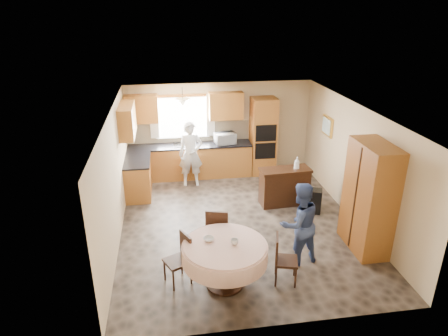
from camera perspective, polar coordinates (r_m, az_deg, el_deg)
floor at (r=8.75m, az=2.18°, el=-7.90°), size 5.00×6.00×0.01m
ceiling at (r=7.79m, az=2.45°, el=8.17°), size 5.00×6.00×0.01m
wall_back at (r=10.97m, az=-0.64°, el=5.70°), size 5.00×0.02×2.50m
wall_front at (r=5.62m, az=8.16°, el=-12.16°), size 5.00×0.02×2.50m
wall_left at (r=8.12m, az=-15.30°, el=-1.35°), size 0.02×6.00×2.50m
wall_right at (r=8.98m, az=18.18°, el=0.62°), size 0.02×6.00×2.50m
window at (r=10.77m, az=-5.95°, el=7.19°), size 1.40×0.03×1.10m
curtain_left at (r=10.70m, az=-9.98°, el=7.15°), size 0.22×0.02×1.15m
curtain_right at (r=10.77m, az=-1.92°, el=7.57°), size 0.22×0.02×1.15m
base_cab_back at (r=10.88m, az=-4.84°, el=0.94°), size 3.30×0.60×0.88m
counter_back at (r=10.72m, az=-4.92°, el=3.23°), size 3.30×0.64×0.04m
base_cab_left at (r=10.06m, az=-12.15°, el=-1.37°), size 0.60×1.20×0.88m
counter_left at (r=9.88m, az=-12.37°, el=1.07°), size 0.64×1.20×0.04m
backsplash at (r=10.91m, az=-5.07°, el=5.11°), size 3.30×0.02×0.55m
wall_cab_left at (r=10.56m, az=-11.73°, el=8.27°), size 0.85×0.33×0.72m
wall_cab_right at (r=10.67m, az=0.28°, el=8.87°), size 0.90×0.33×0.72m
wall_cab_side at (r=9.58m, az=-13.67°, el=6.65°), size 0.33×1.20×0.72m
oven_tower at (r=10.96m, az=5.58°, el=4.52°), size 0.66×0.62×2.12m
oven_upper at (r=10.61m, az=6.02°, el=4.97°), size 0.56×0.01×0.45m
oven_lower at (r=10.77m, az=5.92°, el=2.43°), size 0.56×0.01×0.45m
pendant at (r=10.18m, az=-5.92°, el=9.31°), size 0.36×0.36×0.18m
sideboard at (r=9.48m, az=8.60°, el=-2.78°), size 1.20×0.56×0.84m
space_heater at (r=9.29m, az=12.46°, el=-4.57°), size 0.48×0.41×0.56m
cupboard at (r=7.93m, az=20.03°, el=-4.04°), size 0.56×1.11×2.13m
dining_table at (r=6.68m, az=0.11°, el=-12.13°), size 1.41×1.41×0.81m
chair_left at (r=6.90m, az=-6.18°, el=-12.41°), size 0.51×0.51×0.89m
chair_back at (r=7.45m, az=-0.91°, el=-8.84°), size 0.53×0.53×1.00m
chair_right at (r=6.93m, az=8.31°, el=-12.46°), size 0.46×0.46×0.87m
framed_picture at (r=10.16m, az=14.53°, el=5.83°), size 0.06×0.57×0.47m
microwave at (r=10.71m, az=0.16°, el=4.25°), size 0.60×0.46×0.30m
person_sink at (r=10.24m, az=-4.77°, el=1.99°), size 0.62×0.41×1.70m
person_dining at (r=7.31m, az=10.70°, el=-7.83°), size 0.88×0.76×1.57m
bowl_sideboard at (r=9.23m, az=7.39°, el=-0.39°), size 0.23×0.23×0.05m
bottle_sideboard at (r=9.32m, az=10.36°, el=0.59°), size 0.15×0.15×0.33m
cup_table at (r=6.56m, az=1.51°, el=-10.48°), size 0.16×0.16×0.10m
bowl_table at (r=6.67m, az=-2.21°, el=-10.13°), size 0.21×0.21×0.05m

